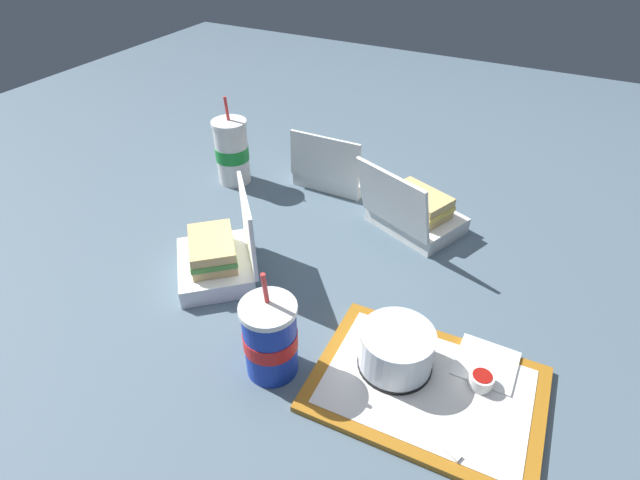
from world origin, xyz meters
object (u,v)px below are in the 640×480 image
Objects in this scene: plastic_fork at (430,433)px; food_tray at (426,389)px; clamshell_sandwich_corner at (218,256)px; clamshell_sandwich_back at (415,212)px; clamshell_hotdog_left at (333,171)px; soda_cup_left at (232,152)px; cake_container at (396,350)px; soda_cup_front at (270,338)px; ketchup_cup at (481,380)px.

food_tray is at bearing -47.17° from plastic_fork.
clamshell_sandwich_back is at bearing -131.56° from clamshell_sandwich_corner.
soda_cup_left is at bearing 23.79° from clamshell_hotdog_left.
cake_container is 0.54× the size of soda_cup_left.
clamshell_sandwich_corner reaches higher than food_tray.
food_tray is 2.98× the size of cake_container.
clamshell_hotdog_left is 0.83× the size of soda_cup_left.
clamshell_hotdog_left is (0.26, -0.10, -0.00)m from clamshell_sandwich_back.
food_tray is 0.47m from clamshell_sandwich_back.
plastic_fork is at bearing 127.09° from clamshell_hotdog_left.
clamshell_sandwich_back reaches higher than food_tray.
cake_container is 1.16× the size of plastic_fork.
food_tray is at bearing -163.21° from soda_cup_front.
ketchup_cup is at bearing -88.18° from plastic_fork.
clamshell_sandwich_corner is at bearing 83.93° from clamshell_hotdog_left.
soda_cup_left is (0.43, -0.50, 0.01)m from soda_cup_front.
ketchup_cup is 0.19× the size of soda_cup_front.
food_tray is 0.08m from cake_container.
clamshell_hotdog_left is at bearing -43.92° from ketchup_cup.
clamshell_hotdog_left is at bearing -20.68° from clamshell_sandwich_back.
ketchup_cup reaches higher than plastic_fork.
food_tray is 9.49× the size of ketchup_cup.
soda_cup_left is (0.20, -0.34, 0.04)m from clamshell_sandwich_corner.
clamshell_sandwich_corner reaches higher than clamshell_sandwich_back.
cake_container is 3.19× the size of ketchup_cup.
clamshell_sandwich_back is 1.31× the size of clamshell_hotdog_left.
cake_container is at bearing 125.73° from clamshell_hotdog_left.
plastic_fork is at bearing 111.51° from clamshell_sandwich_back.
clamshell_sandwich_corner is (0.42, -0.07, -0.00)m from cake_container.
soda_cup_front is (-0.19, 0.61, 0.03)m from clamshell_hotdog_left.
clamshell_sandwich_back is (0.20, -0.52, 0.03)m from plastic_fork.
ketchup_cup is (-0.14, -0.02, -0.02)m from cake_container.
clamshell_hotdog_left is 0.64m from soda_cup_front.
food_tray is at bearing 111.72° from clamshell_sandwich_back.
clamshell_sandwich_back is at bearing -68.28° from food_tray.
clamshell_hotdog_left is at bearing -156.21° from soda_cup_left.
cake_container is 0.14m from plastic_fork.
cake_container is at bearing 9.89° from ketchup_cup.
clamshell_sandwich_back is (0.17, -0.44, 0.04)m from food_tray.
clamshell_sandwich_corner is at bearing -10.20° from food_tray.
food_tray is 0.09m from ketchup_cup.
soda_cup_left is (0.62, -0.41, 0.04)m from cake_container.
plastic_fork is 0.29m from soda_cup_front.
cake_container is 0.62× the size of soda_cup_front.
food_tray is 1.56× the size of clamshell_sandwich_corner.
soda_cup_left reaches higher than clamshell_sandwich_corner.
cake_container is at bearing 104.77° from clamshell_sandwich_back.
soda_cup_left reaches higher than ketchup_cup.
clamshell_hotdog_left is (0.51, -0.49, 0.01)m from ketchup_cup.
soda_cup_front reaches higher than food_tray.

